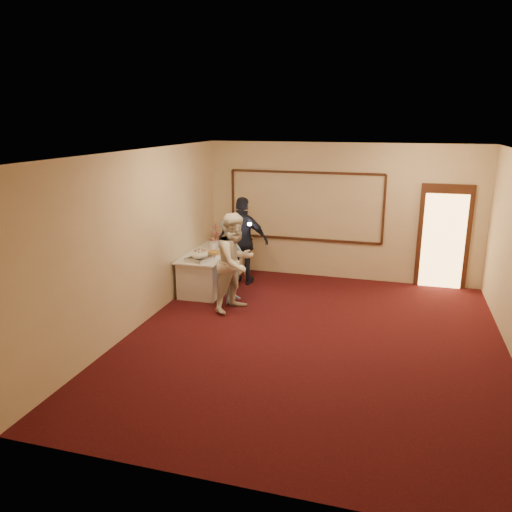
{
  "coord_description": "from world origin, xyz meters",
  "views": [
    {
      "loc": [
        1.17,
        -7.4,
        3.48
      ],
      "look_at": [
        -1.16,
        0.73,
        1.15
      ],
      "focal_mm": 35.0,
      "sensor_mm": 36.0,
      "label": 1
    }
  ],
  "objects": [
    {
      "name": "floor",
      "position": [
        0.0,
        0.0,
        0.0
      ],
      "size": [
        7.0,
        7.0,
        0.0
      ],
      "primitive_type": "plane",
      "color": "black",
      "rests_on": "ground"
    },
    {
      "name": "room_walls",
      "position": [
        0.0,
        0.0,
        2.03
      ],
      "size": [
        6.04,
        7.04,
        3.02
      ],
      "color": "beige",
      "rests_on": "floor"
    },
    {
      "name": "wall_molding",
      "position": [
        -0.8,
        3.47,
        1.6
      ],
      "size": [
        3.45,
        0.04,
        1.55
      ],
      "color": "black",
      "rests_on": "room_walls"
    },
    {
      "name": "doorway",
      "position": [
        2.15,
        3.45,
        1.08
      ],
      "size": [
        1.05,
        0.07,
        2.2
      ],
      "color": "black",
      "rests_on": "floor"
    },
    {
      "name": "buffet_table",
      "position": [
        -2.57,
        2.2,
        0.39
      ],
      "size": [
        0.93,
        2.24,
        0.77
      ],
      "color": "white",
      "rests_on": "floor"
    },
    {
      "name": "pavlova_tray",
      "position": [
        -2.51,
        1.42,
        0.86
      ],
      "size": [
        0.51,
        0.62,
        0.2
      ],
      "color": "silver",
      "rests_on": "buffet_table"
    },
    {
      "name": "cupcake_stand",
      "position": [
        -2.81,
        3.12,
        0.93
      ],
      "size": [
        0.3,
        0.3,
        0.44
      ],
      "color": "#CA5074",
      "rests_on": "buffet_table"
    },
    {
      "name": "plate_stack_a",
      "position": [
        -2.58,
        2.35,
        0.85
      ],
      "size": [
        0.19,
        0.19,
        0.16
      ],
      "color": "white",
      "rests_on": "buffet_table"
    },
    {
      "name": "plate_stack_b",
      "position": [
        -2.44,
        2.54,
        0.85
      ],
      "size": [
        0.2,
        0.2,
        0.17
      ],
      "color": "white",
      "rests_on": "buffet_table"
    },
    {
      "name": "tart",
      "position": [
        -2.4,
        1.95,
        0.8
      ],
      "size": [
        0.31,
        0.31,
        0.06
      ],
      "color": "white",
      "rests_on": "buffet_table"
    },
    {
      "name": "man",
      "position": [
        -1.83,
        1.39,
        0.83
      ],
      "size": [
        0.42,
        0.62,
        1.65
      ],
      "primitive_type": "imported",
      "rotation": [
        0.0,
        0.0,
        1.62
      ],
      "color": "#83A9D5",
      "rests_on": "floor"
    },
    {
      "name": "woman",
      "position": [
        -1.63,
        0.99,
        0.92
      ],
      "size": [
        1.0,
        1.1,
        1.85
      ],
      "primitive_type": "imported",
      "rotation": [
        0.0,
        0.0,
        1.17
      ],
      "color": "silver",
      "rests_on": "floor"
    },
    {
      "name": "guest",
      "position": [
        -1.96,
        2.52,
        0.95
      ],
      "size": [
        1.12,
        0.48,
        1.9
      ],
      "primitive_type": "imported",
      "rotation": [
        0.0,
        0.0,
        3.13
      ],
      "color": "black",
      "rests_on": "floor"
    },
    {
      "name": "camera_flash",
      "position": [
        -1.72,
        2.22,
        1.39
      ],
      "size": [
        0.07,
        0.05,
        0.05
      ],
      "primitive_type": "cube",
      "rotation": [
        0.0,
        0.0,
        -0.11
      ],
      "color": "white",
      "rests_on": "guest"
    }
  ]
}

